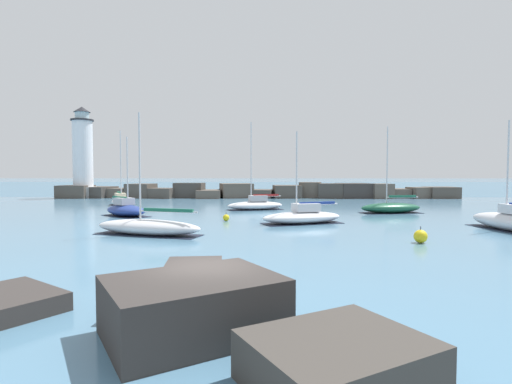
% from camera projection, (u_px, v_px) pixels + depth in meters
% --- Properties ---
extents(ground_plane, '(600.00, 600.00, 0.00)m').
position_uv_depth(ground_plane, '(207.00, 315.00, 11.27)').
color(ground_plane, teal).
extents(open_sea_beyond, '(400.00, 116.00, 0.01)m').
position_uv_depth(open_sea_beyond, '(258.00, 186.00, 124.98)').
color(open_sea_beyond, teal).
rests_on(open_sea_beyond, ground).
extents(breakwater_jetty, '(64.17, 6.67, 2.54)m').
position_uv_depth(breakwater_jetty, '(256.00, 192.00, 65.10)').
color(breakwater_jetty, '#4C443D').
rests_on(breakwater_jetty, ground).
extents(lighthouse, '(4.19, 4.19, 14.77)m').
position_uv_depth(lighthouse, '(83.00, 158.00, 64.86)').
color(lighthouse, gray).
rests_on(lighthouse, ground).
extents(foreground_rocks, '(13.73, 7.75, 1.44)m').
position_uv_depth(foreground_rocks, '(151.00, 314.00, 9.72)').
color(foreground_rocks, '#423D38').
rests_on(foreground_rocks, ground).
extents(sailboat_moored_0, '(5.57, 5.28, 7.37)m').
position_uv_depth(sailboat_moored_0, '(126.00, 209.00, 37.28)').
color(sailboat_moored_0, navy).
rests_on(sailboat_moored_0, ground).
extents(sailboat_moored_1, '(7.72, 4.02, 7.94)m').
position_uv_depth(sailboat_moored_1, '(148.00, 227.00, 25.90)').
color(sailboat_moored_1, silver).
rests_on(sailboat_moored_1, ground).
extents(sailboat_moored_2, '(6.66, 3.62, 8.65)m').
position_uv_depth(sailboat_moored_2, '(391.00, 208.00, 40.21)').
color(sailboat_moored_2, '#195138').
rests_on(sailboat_moored_2, ground).
extents(sailboat_moored_3, '(6.62, 4.07, 9.54)m').
position_uv_depth(sailboat_moored_3, '(256.00, 204.00, 43.73)').
color(sailboat_moored_3, white).
rests_on(sailboat_moored_3, ground).
extents(sailboat_moored_5, '(4.79, 6.65, 9.16)m').
position_uv_depth(sailboat_moored_5, '(121.00, 201.00, 49.01)').
color(sailboat_moored_5, white).
rests_on(sailboat_moored_5, ground).
extents(sailboat_moored_6, '(7.10, 4.58, 7.30)m').
position_uv_depth(sailboat_moored_6, '(303.00, 216.00, 31.83)').
color(sailboat_moored_6, white).
rests_on(sailboat_moored_6, ground).
extents(mooring_buoy_orange_near, '(0.76, 0.76, 0.96)m').
position_uv_depth(mooring_buoy_orange_near, '(421.00, 236.00, 22.86)').
color(mooring_buoy_orange_near, yellow).
rests_on(mooring_buoy_orange_near, ground).
extents(mooring_buoy_far_side, '(0.55, 0.55, 0.75)m').
position_uv_depth(mooring_buoy_far_side, '(226.00, 218.00, 33.44)').
color(mooring_buoy_far_side, yellow).
rests_on(mooring_buoy_far_side, ground).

